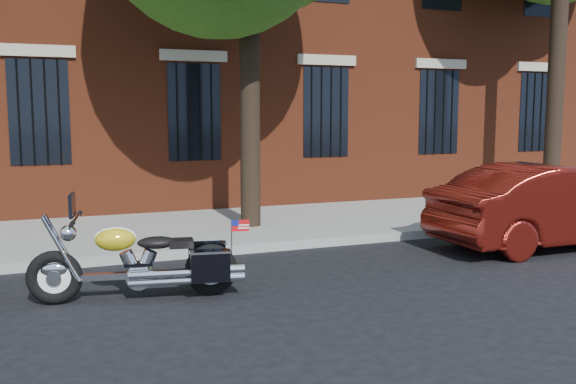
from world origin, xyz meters
name	(u,v)px	position (x,y,z in m)	size (l,w,h in m)	color
ground	(282,272)	(0.00, 0.00, 0.00)	(120.00, 120.00, 0.00)	black
curb	(251,248)	(0.00, 1.38, 0.07)	(40.00, 0.16, 0.15)	gray
sidewalk	(219,228)	(0.00, 3.26, 0.07)	(40.00, 3.60, 0.15)	gray
motorcycle	(146,264)	(-1.96, -0.60, 0.43)	(2.46, 0.98, 1.28)	black
car_maroon	(553,206)	(4.73, -0.04, 0.68)	(1.44, 4.14, 1.36)	#60130D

